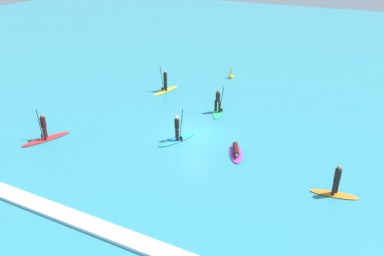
% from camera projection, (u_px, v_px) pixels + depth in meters
% --- Properties ---
extents(ground_plane, '(120.00, 120.00, 0.00)m').
position_uv_depth(ground_plane, '(192.00, 135.00, 26.42)').
color(ground_plane, teal).
rests_on(ground_plane, ground).
extents(surfer_on_purple_board, '(1.75, 2.61, 0.46)m').
position_uv_depth(surfer_on_purple_board, '(236.00, 151.00, 24.01)').
color(surfer_on_purple_board, purple).
rests_on(surfer_on_purple_board, ground_plane).
extents(surfer_on_green_board, '(1.30, 2.65, 2.10)m').
position_uv_depth(surfer_on_green_board, '(218.00, 106.00, 29.55)').
color(surfer_on_green_board, '#23B266').
rests_on(surfer_on_green_board, ground_plane).
extents(surfer_on_blue_board, '(1.78, 3.02, 2.36)m').
position_uv_depth(surfer_on_blue_board, '(177.00, 135.00, 25.49)').
color(surfer_on_blue_board, '#1E8CD1').
rests_on(surfer_on_blue_board, ground_plane).
extents(surfer_on_yellow_board, '(1.11, 3.07, 2.28)m').
position_uv_depth(surfer_on_yellow_board, '(165.00, 85.00, 33.75)').
color(surfer_on_yellow_board, yellow).
rests_on(surfer_on_yellow_board, ground_plane).
extents(surfer_on_orange_board, '(2.49, 0.94, 1.80)m').
position_uv_depth(surfer_on_orange_board, '(336.00, 186.00, 19.95)').
color(surfer_on_orange_board, orange).
rests_on(surfer_on_orange_board, ground_plane).
extents(surfer_on_red_board, '(1.82, 3.29, 2.06)m').
position_uv_depth(surfer_on_red_board, '(45.00, 134.00, 25.57)').
color(surfer_on_red_board, red).
rests_on(surfer_on_red_board, ground_plane).
extents(marker_buoy, '(0.48, 0.48, 1.12)m').
position_uv_depth(marker_buoy, '(231.00, 76.00, 37.08)').
color(marker_buoy, yellow).
rests_on(marker_buoy, ground_plane).
extents(wave_crest, '(22.88, 0.90, 0.18)m').
position_uv_depth(wave_crest, '(90.00, 225.00, 17.95)').
color(wave_crest, white).
rests_on(wave_crest, ground_plane).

